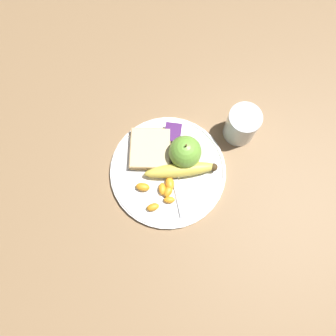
# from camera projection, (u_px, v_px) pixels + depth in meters

# --- Properties ---
(ground_plane) EXTENTS (3.00, 3.00, 0.00)m
(ground_plane) POSITION_uv_depth(u_px,v_px,m) (168.00, 172.00, 0.77)
(ground_plane) COLOR olive
(plate) EXTENTS (0.27, 0.27, 0.01)m
(plate) POSITION_uv_depth(u_px,v_px,m) (168.00, 171.00, 0.76)
(plate) COLOR white
(plate) RESTS_ON ground_plane
(juice_glass) EXTENTS (0.07, 0.07, 0.09)m
(juice_glass) POSITION_uv_depth(u_px,v_px,m) (241.00, 125.00, 0.75)
(juice_glass) COLOR silver
(juice_glass) RESTS_ON ground_plane
(apple) EXTENTS (0.07, 0.07, 0.08)m
(apple) POSITION_uv_depth(u_px,v_px,m) (185.00, 152.00, 0.73)
(apple) COLOR #72B23D
(apple) RESTS_ON plate
(banana) EXTENTS (0.07, 0.17, 0.03)m
(banana) POSITION_uv_depth(u_px,v_px,m) (181.00, 171.00, 0.74)
(banana) COLOR #E0CC4C
(banana) RESTS_ON plate
(bread_slice) EXTENTS (0.11, 0.10, 0.02)m
(bread_slice) POSITION_uv_depth(u_px,v_px,m) (150.00, 149.00, 0.76)
(bread_slice) COLOR #AB8751
(bread_slice) RESTS_ON plate
(fork) EXTENTS (0.18, 0.08, 0.00)m
(fork) POSITION_uv_depth(u_px,v_px,m) (173.00, 172.00, 0.75)
(fork) COLOR #B2B2B7
(fork) RESTS_ON plate
(jam_packet) EXTENTS (0.05, 0.04, 0.02)m
(jam_packet) POSITION_uv_depth(u_px,v_px,m) (171.00, 133.00, 0.77)
(jam_packet) COLOR silver
(jam_packet) RESTS_ON plate
(orange_segment_0) EXTENTS (0.02, 0.03, 0.01)m
(orange_segment_0) POSITION_uv_depth(u_px,v_px,m) (169.00, 200.00, 0.73)
(orange_segment_0) COLOR orange
(orange_segment_0) RESTS_ON plate
(orange_segment_1) EXTENTS (0.03, 0.03, 0.02)m
(orange_segment_1) POSITION_uv_depth(u_px,v_px,m) (153.00, 207.00, 0.72)
(orange_segment_1) COLOR orange
(orange_segment_1) RESTS_ON plate
(orange_segment_2) EXTENTS (0.03, 0.02, 0.02)m
(orange_segment_2) POSITION_uv_depth(u_px,v_px,m) (162.00, 189.00, 0.73)
(orange_segment_2) COLOR orange
(orange_segment_2) RESTS_ON plate
(orange_segment_3) EXTENTS (0.02, 0.03, 0.02)m
(orange_segment_3) POSITION_uv_depth(u_px,v_px,m) (143.00, 187.00, 0.73)
(orange_segment_3) COLOR orange
(orange_segment_3) RESTS_ON plate
(orange_segment_4) EXTENTS (0.04, 0.03, 0.02)m
(orange_segment_4) POSITION_uv_depth(u_px,v_px,m) (170.00, 184.00, 0.74)
(orange_segment_4) COLOR orange
(orange_segment_4) RESTS_ON plate
(orange_segment_5) EXTENTS (0.03, 0.03, 0.02)m
(orange_segment_5) POSITION_uv_depth(u_px,v_px,m) (168.00, 191.00, 0.73)
(orange_segment_5) COLOR orange
(orange_segment_5) RESTS_ON plate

